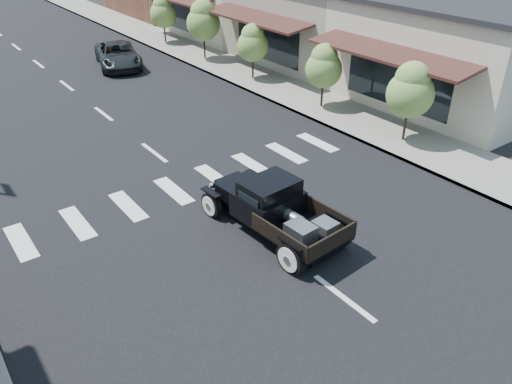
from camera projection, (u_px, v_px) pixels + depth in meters
ground at (267, 240)px, 14.02m from camera, size 120.00×120.00×0.00m
road at (80, 96)px, 24.43m from camera, size 14.00×80.00×0.02m
road_markings at (122, 128)px, 20.96m from camera, size 12.00×60.00×0.06m
sidewalk_right at (225, 66)px, 28.78m from camera, size 3.00×80.00×0.15m
storefront_near at (468, 50)px, 23.40m from camera, size 10.00×9.00×4.50m
storefront_mid at (333, 19)px, 29.65m from camera, size 10.00×9.00×4.50m
small_tree_a at (409, 103)px, 18.87m from camera, size 1.78×1.78×2.97m
small_tree_b at (323, 77)px, 22.19m from camera, size 1.63×1.63×2.72m
small_tree_c at (253, 52)px, 25.87m from camera, size 1.62×1.62×2.70m
small_tree_d at (204, 30)px, 29.11m from camera, size 1.94×1.94×3.23m
small_tree_e at (164, 20)px, 32.70m from camera, size 1.72×1.72×2.86m
hotrod_pickup at (274, 208)px, 13.96m from camera, size 2.50×4.83×1.63m
second_car at (118, 55)px, 28.50m from camera, size 3.38×5.20×1.33m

